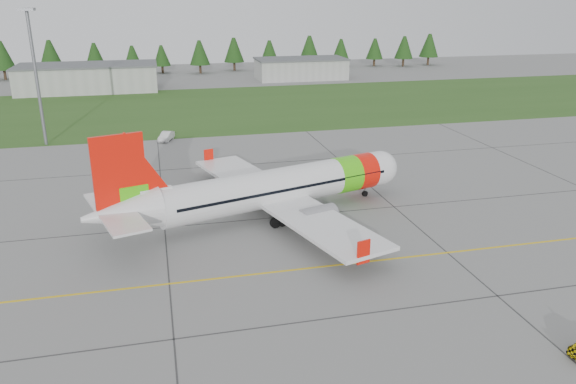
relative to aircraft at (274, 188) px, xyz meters
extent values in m
plane|color=gray|center=(3.48, -20.57, -3.12)|extent=(320.00, 320.00, 0.00)
cylinder|color=white|center=(0.83, 0.25, 0.04)|extent=(26.52, 11.43, 3.97)
sphere|color=white|center=(13.52, 4.06, 0.04)|extent=(3.97, 3.97, 3.97)
cone|color=white|center=(-15.27, -4.59, 0.40)|extent=(7.98, 5.86, 3.97)
cube|color=black|center=(13.81, 4.15, 0.40)|extent=(2.32, 3.01, 0.57)
cylinder|color=#4DD810|center=(8.64, 2.59, 0.04)|extent=(3.70, 4.65, 4.05)
cylinder|color=#F31508|center=(10.98, 3.30, 0.04)|extent=(3.31, 4.53, 4.05)
cube|color=white|center=(0.34, 0.10, -1.08)|extent=(14.75, 32.85, 0.37)
cube|color=#F31508|center=(-5.29, 15.33, -0.52)|extent=(1.22, 0.53, 2.04)
cube|color=#F31508|center=(4.03, -15.71, -0.52)|extent=(1.22, 0.53, 2.04)
cylinder|color=gray|center=(0.20, 5.91, -1.64)|extent=(4.13, 3.11, 2.14)
cylinder|color=gray|center=(3.42, -4.83, -1.64)|extent=(4.13, 3.11, 2.14)
cube|color=#F31508|center=(-15.08, -4.53, 3.81)|extent=(4.60, 1.70, 7.75)
cube|color=#4DD810|center=(-14.01, -4.21, 1.57)|extent=(2.66, 1.17, 2.45)
cube|color=white|center=(-15.76, -4.73, 0.66)|extent=(6.49, 12.16, 0.22)
cylinder|color=slate|center=(11.57, 3.47, -2.40)|extent=(0.18, 0.18, 1.43)
cylinder|color=black|center=(11.57, 3.47, -2.77)|extent=(0.75, 0.47, 0.69)
cylinder|color=slate|center=(-1.45, 2.54, -2.15)|extent=(0.22, 0.22, 1.94)
cylinder|color=black|center=(-1.84, 2.43, -2.59)|extent=(1.15, 0.74, 1.06)
cylinder|color=slate|center=(0.19, -2.92, -2.15)|extent=(0.22, 0.22, 1.94)
cylinder|color=black|center=(-0.20, -3.04, -2.59)|extent=(1.15, 0.74, 1.06)
imported|color=silver|center=(-10.10, 35.69, -0.98)|extent=(1.90, 1.85, 4.28)
cube|color=#30561E|center=(3.48, 61.43, -3.10)|extent=(320.00, 50.00, 0.03)
cube|color=gold|center=(3.48, -12.57, -3.10)|extent=(120.00, 0.25, 0.02)
cube|color=#A8A8A3|center=(-26.52, 89.43, -0.12)|extent=(32.00, 14.00, 6.00)
cube|color=#A8A8A3|center=(28.48, 97.43, -0.52)|extent=(24.00, 12.00, 5.20)
cylinder|color=slate|center=(-28.52, 37.43, 6.88)|extent=(0.50, 0.50, 20.00)
camera|label=1|loc=(-11.56, -54.38, 19.32)|focal=35.00mm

